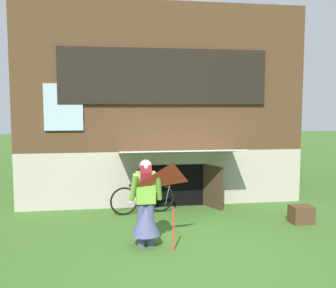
% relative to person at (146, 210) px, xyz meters
% --- Properties ---
extents(ground_plane, '(60.00, 60.00, 0.00)m').
position_rel_person_xyz_m(ground_plane, '(0.72, -0.29, -0.66)').
color(ground_plane, '#386023').
extents(log_house, '(7.21, 6.29, 5.03)m').
position_rel_person_xyz_m(log_house, '(0.72, 5.29, 1.86)').
color(log_house, '#ADA393').
rests_on(log_house, ground_plane).
extents(person, '(0.61, 0.52, 1.57)m').
position_rel_person_xyz_m(person, '(0.00, 0.00, 0.00)').
color(person, '#474C75').
rests_on(person, ground_plane).
extents(kite, '(0.84, 0.82, 1.50)m').
position_rel_person_xyz_m(kite, '(0.41, -0.48, 0.57)').
color(kite, red).
rests_on(kite, ground_plane).
extents(bicycle_silver, '(1.53, 0.31, 0.70)m').
position_rel_person_xyz_m(bicycle_silver, '(0.12, 2.14, -0.31)').
color(bicycle_silver, black).
rests_on(bicycle_silver, ground_plane).
extents(wooden_crate, '(0.45, 0.39, 0.38)m').
position_rel_person_xyz_m(wooden_crate, '(3.43, 0.89, -0.47)').
color(wooden_crate, '#4C331E').
rests_on(wooden_crate, ground_plane).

